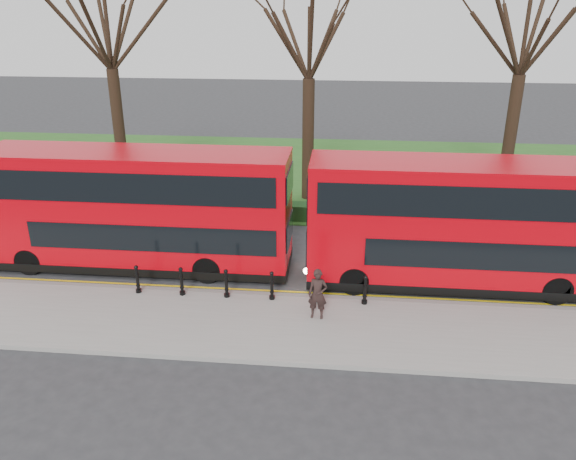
# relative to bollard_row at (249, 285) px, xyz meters

# --- Properties ---
(ground) EXTENTS (120.00, 120.00, 0.00)m
(ground) POSITION_rel_bollard_row_xyz_m (-0.76, 1.35, -0.65)
(ground) COLOR #28282B
(ground) RESTS_ON ground
(pavement) EXTENTS (60.00, 4.00, 0.15)m
(pavement) POSITION_rel_bollard_row_xyz_m (-0.76, -1.65, -0.57)
(pavement) COLOR gray
(pavement) RESTS_ON ground
(kerb) EXTENTS (60.00, 0.25, 0.16)m
(kerb) POSITION_rel_bollard_row_xyz_m (-0.76, 0.35, -0.57)
(kerb) COLOR slate
(kerb) RESTS_ON ground
(grass_verge) EXTENTS (60.00, 18.00, 0.06)m
(grass_verge) POSITION_rel_bollard_row_xyz_m (-0.76, 16.35, -0.62)
(grass_verge) COLOR #22511B
(grass_verge) RESTS_ON ground
(hedge) EXTENTS (60.00, 0.90, 0.80)m
(hedge) POSITION_rel_bollard_row_xyz_m (-0.76, 8.15, -0.25)
(hedge) COLOR black
(hedge) RESTS_ON ground
(yellow_line_outer) EXTENTS (60.00, 0.10, 0.01)m
(yellow_line_outer) POSITION_rel_bollard_row_xyz_m (-0.76, 0.65, -0.64)
(yellow_line_outer) COLOR yellow
(yellow_line_outer) RESTS_ON ground
(yellow_line_inner) EXTENTS (60.00, 0.10, 0.01)m
(yellow_line_inner) POSITION_rel_bollard_row_xyz_m (-0.76, 0.85, -0.64)
(yellow_line_inner) COLOR yellow
(yellow_line_inner) RESTS_ON ground
(tree_left) EXTENTS (7.69, 7.69, 12.01)m
(tree_left) POSITION_rel_bollard_row_xyz_m (-8.76, 11.35, 8.08)
(tree_left) COLOR black
(tree_left) RESTS_ON ground
(tree_mid) EXTENTS (7.26, 7.26, 11.34)m
(tree_mid) POSITION_rel_bollard_row_xyz_m (1.24, 11.35, 7.60)
(tree_mid) COLOR black
(tree_mid) RESTS_ON ground
(tree_right) EXTENTS (7.61, 7.61, 11.89)m
(tree_right) POSITION_rel_bollard_row_xyz_m (11.24, 11.35, 8.00)
(tree_right) COLOR black
(tree_right) RESTS_ON ground
(bollard_row) EXTENTS (8.10, 0.15, 1.00)m
(bollard_row) POSITION_rel_bollard_row_xyz_m (0.00, 0.00, 0.00)
(bollard_row) COLOR black
(bollard_row) RESTS_ON pavement
(bus_lead) EXTENTS (11.62, 2.67, 4.62)m
(bus_lead) POSITION_rel_bollard_row_xyz_m (-4.64, 2.46, 1.68)
(bus_lead) COLOR #BA010C
(bus_lead) RESTS_ON ground
(bus_rear) EXTENTS (11.62, 2.67, 4.62)m
(bus_rear) POSITION_rel_bollard_row_xyz_m (7.71, 2.10, 1.68)
(bus_rear) COLOR #BA010C
(bus_rear) RESTS_ON ground
(pedestrian) EXTENTS (0.65, 0.45, 1.71)m
(pedestrian) POSITION_rel_bollard_row_xyz_m (2.42, -1.07, 0.35)
(pedestrian) COLOR black
(pedestrian) RESTS_ON pavement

